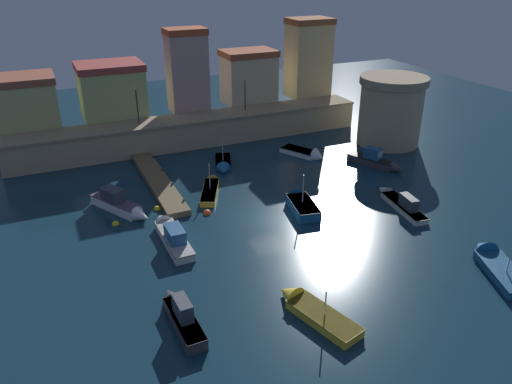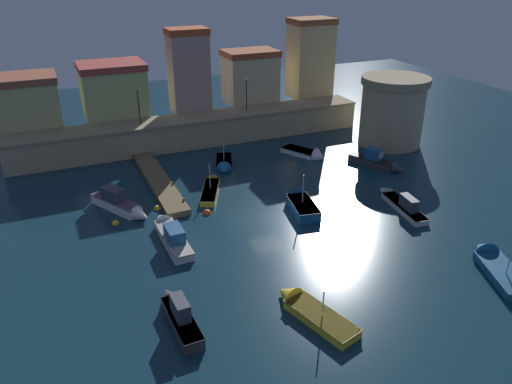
% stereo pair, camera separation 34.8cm
% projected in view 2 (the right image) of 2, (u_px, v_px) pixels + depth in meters
% --- Properties ---
extents(ground_plane, '(103.76, 103.76, 0.00)m').
position_uv_depth(ground_plane, '(268.00, 218.00, 39.87)').
color(ground_plane, '#112D3D').
extents(quay_wall, '(39.10, 4.07, 3.10)m').
position_uv_depth(quay_wall, '(195.00, 130.00, 55.09)').
color(quay_wall, tan).
rests_on(quay_wall, ground).
extents(old_town_backdrop, '(38.49, 5.60, 9.47)m').
position_uv_depth(old_town_backdrop, '(181.00, 79.00, 56.34)').
color(old_town_backdrop, tan).
rests_on(old_town_backdrop, ground).
extents(fortress_tower, '(7.26, 7.26, 7.47)m').
position_uv_depth(fortress_tower, '(392.00, 111.00, 54.15)').
color(fortress_tower, tan).
rests_on(fortress_tower, ground).
extents(pier_dock, '(1.94, 14.35, 0.70)m').
position_uv_depth(pier_dock, '(159.00, 181.00, 45.83)').
color(pier_dock, brown).
rests_on(pier_dock, ground).
extents(quay_lamp_0, '(0.32, 0.32, 3.88)m').
position_uv_depth(quay_lamp_0, '(138.00, 100.00, 51.20)').
color(quay_lamp_0, black).
rests_on(quay_lamp_0, quay_wall).
extents(quay_lamp_1, '(0.32, 0.32, 3.75)m').
position_uv_depth(quay_lamp_1, '(246.00, 89.00, 55.59)').
color(quay_lamp_1, black).
rests_on(quay_lamp_1, quay_wall).
extents(moored_boat_0, '(3.04, 5.08, 3.14)m').
position_uv_depth(moored_boat_0, '(224.00, 165.00, 49.41)').
color(moored_boat_0, '#195689').
rests_on(moored_boat_0, ground).
extents(moored_boat_1, '(2.19, 7.04, 1.83)m').
position_uv_depth(moored_boat_1, '(399.00, 202.00, 41.59)').
color(moored_boat_1, silver).
rests_on(moored_boat_1, ground).
extents(moored_boat_2, '(2.67, 5.31, 3.66)m').
position_uv_depth(moored_boat_2, '(300.00, 203.00, 41.35)').
color(moored_boat_2, '#195689').
rests_on(moored_boat_2, ground).
extents(moored_boat_3, '(3.16, 6.15, 2.71)m').
position_uv_depth(moored_boat_3, '(307.00, 308.00, 29.20)').
color(moored_boat_3, gold).
rests_on(moored_boat_3, ground).
extents(moored_boat_4, '(4.03, 6.49, 3.36)m').
position_uv_depth(moored_boat_4, '(494.00, 263.00, 33.50)').
color(moored_boat_4, '#195689').
rests_on(moored_boat_4, ground).
extents(moored_boat_5, '(3.81, 5.21, 1.64)m').
position_uv_depth(moored_boat_5, '(308.00, 154.00, 52.09)').
color(moored_boat_5, white).
rests_on(moored_boat_5, ground).
extents(moored_boat_6, '(1.34, 5.73, 2.02)m').
position_uv_depth(moored_boat_6, '(179.00, 313.00, 28.36)').
color(moored_boat_6, '#333338').
rests_on(moored_boat_6, ground).
extents(moored_boat_7, '(1.54, 7.13, 1.92)m').
position_uv_depth(moored_boat_7, '(170.00, 233.00, 36.78)').
color(moored_boat_7, silver).
rests_on(moored_boat_7, ground).
extents(moored_boat_8, '(3.77, 6.28, 3.14)m').
position_uv_depth(moored_boat_8, '(211.00, 186.00, 44.70)').
color(moored_boat_8, gold).
rests_on(moored_boat_8, ground).
extents(moored_boat_9, '(4.22, 6.33, 2.02)m').
position_uv_depth(moored_boat_9, '(121.00, 204.00, 40.72)').
color(moored_boat_9, white).
rests_on(moored_boat_9, ground).
extents(moored_boat_10, '(3.66, 6.06, 2.19)m').
position_uv_depth(moored_boat_10, '(378.00, 162.00, 49.30)').
color(moored_boat_10, '#333338').
rests_on(moored_boat_10, ground).
extents(mooring_buoy_0, '(0.67, 0.67, 0.67)m').
position_uv_depth(mooring_buoy_0, '(207.00, 213.00, 40.62)').
color(mooring_buoy_0, '#EA4C19').
rests_on(mooring_buoy_0, ground).
extents(mooring_buoy_1, '(0.61, 0.61, 0.61)m').
position_uv_depth(mooring_buoy_1, '(157.00, 209.00, 41.35)').
color(mooring_buoy_1, yellow).
rests_on(mooring_buoy_1, ground).
extents(mooring_buoy_2, '(0.57, 0.57, 0.57)m').
position_uv_depth(mooring_buoy_2, '(116.00, 224.00, 39.05)').
color(mooring_buoy_2, yellow).
rests_on(mooring_buoy_2, ground).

